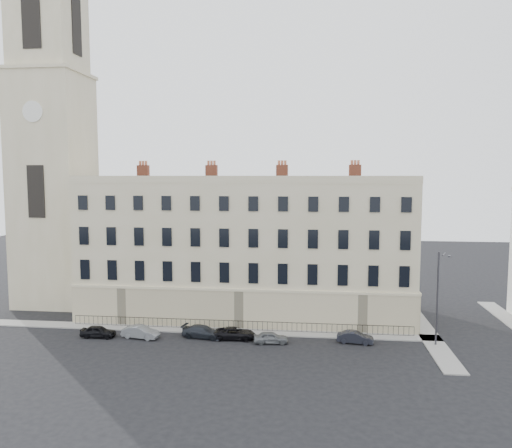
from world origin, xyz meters
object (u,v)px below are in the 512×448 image
Objects in this scene: car_c at (203,332)px; car_e at (271,338)px; car_d at (235,333)px; streetlamp at (438,294)px; car_f at (355,337)px; car_b at (141,332)px; car_a at (98,331)px.

car_c is 6.80m from car_e.
car_d is 3.67m from car_e.
car_f is at bearing -158.48° from streetlamp.
car_f is (20.70, 0.90, -0.04)m from car_b.
car_a is 32.69m from streetlamp.
car_c is at bearing -73.11° from car_b.
car_d is 0.46× the size of streetlamp.
car_a reaches higher than car_d.
car_e is at bearing -80.95° from car_b.
streetlamp is (22.14, 0.13, 4.31)m from car_c.
car_b is 0.41× the size of streetlamp.
car_b reaches higher than car_a.
car_c is 14.68m from car_f.
car_d is (13.41, 1.02, -0.02)m from car_a.
car_e is at bearing -90.56° from car_a.
car_e is 0.96× the size of car_f.
car_d is (9.19, 0.78, -0.04)m from car_b.
streetlamp is at bearing -78.84° from car_b.
streetlamp reaches higher than car_c.
car_f is at bearing -90.99° from car_d.
car_f is at bearing -88.59° from car_a.
car_b is at bearing -87.97° from car_a.
car_d is 1.24× the size of car_e.
car_b is at bearing 82.67° from car_e.
car_c is at bearing 75.67° from car_e.
car_b is 0.89× the size of car_c.
car_b reaches higher than car_f.
car_b reaches higher than car_d.
car_b reaches higher than car_e.
car_b is 20.72m from car_f.
car_e is at bearing -88.37° from car_c.
car_f is at bearing -78.25° from car_b.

